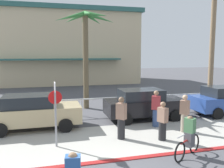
{
  "coord_description": "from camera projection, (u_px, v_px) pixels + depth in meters",
  "views": [
    {
      "loc": [
        -1.97,
        -5.57,
        3.67
      ],
      "look_at": [
        1.16,
        6.0,
        2.16
      ],
      "focal_mm": 39.58,
      "sensor_mm": 36.0,
      "label": 1
    }
  ],
  "objects": [
    {
      "name": "palm_tree_1",
      "position": [
        86.0,
        33.0,
        15.91
      ],
      "size": [
        3.86,
        3.28,
        6.35
      ],
      "color": "brown",
      "rests_on": "ground"
    },
    {
      "name": "pedestrian_0",
      "position": [
        121.0,
        120.0,
        10.48
      ],
      "size": [
        0.46,
        0.47,
        1.84
      ],
      "color": "#232326",
      "rests_on": "ground"
    },
    {
      "name": "car_tan_1",
      "position": [
        33.0,
        112.0,
        11.84
      ],
      "size": [
        4.4,
        2.02,
        1.69
      ],
      "color": "tan",
      "rests_on": "ground"
    },
    {
      "name": "pedestrian_2",
      "position": [
        156.0,
        110.0,
        12.25
      ],
      "size": [
        0.48,
        0.45,
        1.84
      ],
      "color": "#384C7A",
      "rests_on": "ground"
    },
    {
      "name": "pedestrian_3",
      "position": [
        185.0,
        115.0,
        11.44
      ],
      "size": [
        0.46,
        0.47,
        1.77
      ],
      "color": "gray",
      "rests_on": "ground"
    },
    {
      "name": "palm_tree_2",
      "position": [
        214.0,
        14.0,
        17.67
      ],
      "size": [
        2.74,
        2.79,
        8.67
      ],
      "color": "#846B4C",
      "rests_on": "ground"
    },
    {
      "name": "sidewalk_strip",
      "position": [
        96.0,
        141.0,
        10.32
      ],
      "size": [
        44.0,
        4.0,
        0.02
      ],
      "primitive_type": "cube",
      "color": "#ADAAA0",
      "rests_on": "ground"
    },
    {
      "name": "rail_fence",
      "position": [
        81.0,
        102.0,
        14.33
      ],
      "size": [
        23.9,
        0.08,
        1.04
      ],
      "color": "white",
      "rests_on": "ground"
    },
    {
      "name": "curb_paint",
      "position": [
        108.0,
        161.0,
        8.4
      ],
      "size": [
        44.0,
        0.24,
        0.03
      ],
      "primitive_type": "cube",
      "color": "maroon",
      "rests_on": "ground"
    },
    {
      "name": "building_backdrop",
      "position": [
        58.0,
        47.0,
        31.24
      ],
      "size": [
        19.38,
        10.84,
        8.87
      ],
      "color": "beige",
      "rests_on": "ground"
    },
    {
      "name": "car_black_2",
      "position": [
        144.0,
        104.0,
        13.67
      ],
      "size": [
        4.4,
        2.02,
        1.69
      ],
      "color": "black",
      "rests_on": "ground"
    },
    {
      "name": "pedestrian_1",
      "position": [
        163.0,
        123.0,
        10.34
      ],
      "size": [
        0.42,
        0.47,
        1.67
      ],
      "color": "#232326",
      "rests_on": "ground"
    },
    {
      "name": "ground_plane",
      "position": [
        78.0,
        110.0,
        15.88
      ],
      "size": [
        80.0,
        80.0,
        0.0
      ],
      "primitive_type": "plane",
      "color": "#4C4C51"
    },
    {
      "name": "cyclist_red_1",
      "position": [
        189.0,
        137.0,
        8.76
      ],
      "size": [
        1.58,
        1.0,
        1.5
      ],
      "color": "black",
      "rests_on": "ground"
    },
    {
      "name": "stop_sign_bike_lane",
      "position": [
        55.0,
        105.0,
        9.5
      ],
      "size": [
        0.52,
        0.56,
        2.56
      ],
      "color": "gray",
      "rests_on": "ground"
    }
  ]
}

